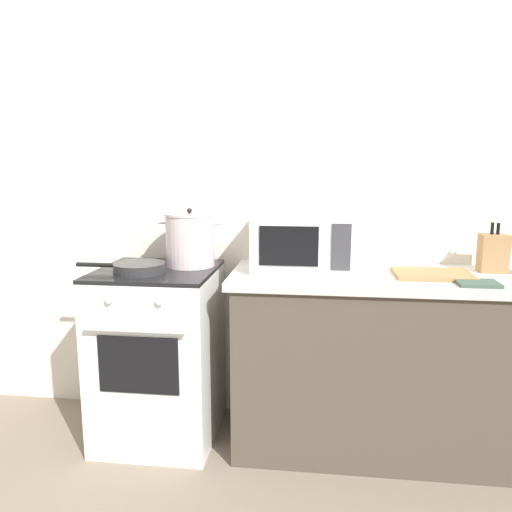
# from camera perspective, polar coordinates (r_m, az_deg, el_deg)

# --- Properties ---
(back_wall) EXTENTS (4.40, 0.10, 2.50)m
(back_wall) POSITION_cam_1_polar(r_m,az_deg,el_deg) (2.79, 3.61, 6.35)
(back_wall) COLOR silver
(back_wall) RESTS_ON ground_plane
(lower_cabinet_right) EXTENTS (1.64, 0.56, 0.88)m
(lower_cabinet_right) POSITION_cam_1_polar(r_m,az_deg,el_deg) (2.66, 16.22, -12.23)
(lower_cabinet_right) COLOR #4C4238
(lower_cabinet_right) RESTS_ON ground_plane
(countertop_right) EXTENTS (1.70, 0.60, 0.04)m
(countertop_right) POSITION_cam_1_polar(r_m,az_deg,el_deg) (2.52, 16.75, -2.52)
(countertop_right) COLOR beige
(countertop_right) RESTS_ON lower_cabinet_right
(stove) EXTENTS (0.60, 0.64, 0.92)m
(stove) POSITION_cam_1_polar(r_m,az_deg,el_deg) (2.72, -11.13, -10.99)
(stove) COLOR white
(stove) RESTS_ON ground_plane
(stock_pot) EXTENTS (0.34, 0.26, 0.31)m
(stock_pot) POSITION_cam_1_polar(r_m,az_deg,el_deg) (2.63, -7.61, 1.88)
(stock_pot) COLOR beige
(stock_pot) RESTS_ON stove
(frying_pan) EXTENTS (0.46, 0.26, 0.05)m
(frying_pan) POSITION_cam_1_polar(r_m,az_deg,el_deg) (2.52, -13.44, -1.34)
(frying_pan) COLOR #28282B
(frying_pan) RESTS_ON stove
(microwave) EXTENTS (0.50, 0.37, 0.30)m
(microwave) POSITION_cam_1_polar(r_m,az_deg,el_deg) (2.51, 5.41, 1.77)
(microwave) COLOR white
(microwave) RESTS_ON countertop_right
(cutting_board) EXTENTS (0.36, 0.26, 0.02)m
(cutting_board) POSITION_cam_1_polar(r_m,az_deg,el_deg) (2.52, 19.70, -1.99)
(cutting_board) COLOR #997047
(cutting_board) RESTS_ON countertop_right
(knife_block) EXTENTS (0.13, 0.10, 0.25)m
(knife_block) POSITION_cam_1_polar(r_m,az_deg,el_deg) (2.73, 25.71, 0.32)
(knife_block) COLOR #997047
(knife_block) RESTS_ON countertop_right
(oven_mitt) EXTENTS (0.18, 0.14, 0.02)m
(oven_mitt) POSITION_cam_1_polar(r_m,az_deg,el_deg) (2.41, 24.22, -2.89)
(oven_mitt) COLOR #384C42
(oven_mitt) RESTS_ON countertop_right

